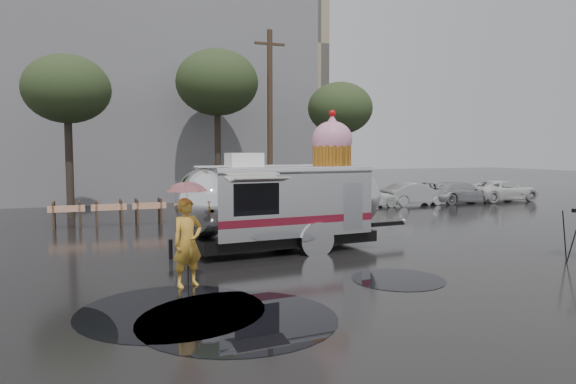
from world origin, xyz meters
name	(u,v)px	position (x,y,z in m)	size (l,w,h in m)	color
ground	(361,268)	(0.00, 0.00, 0.00)	(120.00, 120.00, 0.00)	black
puddles	(248,299)	(-3.40, -1.55, 0.00)	(7.86, 9.01, 0.01)	black
grey_building	(124,95)	(-4.00, 24.00, 6.50)	(22.00, 12.00, 13.00)	slate
utility_pole	(270,117)	(2.50, 14.00, 4.62)	(1.60, 0.28, 9.00)	#473323
tree_left	(67,90)	(-7.00, 13.00, 5.48)	(3.64, 3.64, 6.95)	#382D26
tree_mid	(217,83)	(0.00, 15.00, 6.34)	(4.20, 4.20, 8.03)	#382D26
tree_right	(340,109)	(6.00, 13.00, 5.06)	(3.36, 3.36, 6.42)	#382D26
barricade_row	(109,212)	(-5.55, 9.96, 0.52)	(4.30, 0.80, 1.00)	#473323
parked_cars	(442,191)	(11.78, 12.00, 0.72)	(13.20, 1.90, 1.50)	silver
airstream_trailer	(285,199)	(-0.88, 3.02, 1.48)	(7.84, 3.29, 4.22)	silver
person_left	(188,242)	(-4.31, -0.15, 0.95)	(0.68, 0.46, 1.90)	gold
umbrella_pink	(187,197)	(-4.31, -0.15, 1.92)	(1.08, 1.08, 2.29)	#CD7F84
tripod	(574,231)	(5.53, -1.35, 0.81)	(0.57, 0.56, 1.41)	black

